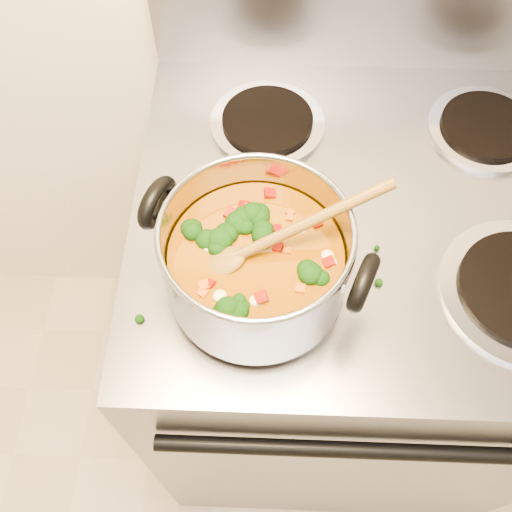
{
  "coord_description": "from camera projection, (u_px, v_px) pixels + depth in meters",
  "views": [
    {
      "loc": [
        -0.25,
        0.63,
        1.63
      ],
      "look_at": [
        -0.27,
        1.0,
        1.01
      ],
      "focal_mm": 40.0,
      "sensor_mm": 36.0,
      "label": 1
    }
  ],
  "objects": [
    {
      "name": "cooktop_crumbs",
      "position": [
        250.0,
        283.0,
        0.8
      ],
      "size": [
        0.31,
        0.12,
        0.01
      ],
      "color": "black",
      "rests_on": "electric_range"
    },
    {
      "name": "stockpot",
      "position": [
        256.0,
        261.0,
        0.74
      ],
      "size": [
        0.3,
        0.24,
        0.15
      ],
      "rotation": [
        0.0,
        0.0,
        -0.39
      ],
      "color": "#A6A7AE",
      "rests_on": "electric_range"
    },
    {
      "name": "wooden_spoon",
      "position": [
        265.0,
        243.0,
        0.71
      ],
      "size": [
        0.25,
        0.11,
        0.1
      ],
      "rotation": [
        0.0,
        0.0,
        0.34
      ],
      "color": "brown",
      "rests_on": "stockpot"
    },
    {
      "name": "electric_range",
      "position": [
        344.0,
        321.0,
        1.27
      ],
      "size": [
        0.77,
        0.7,
        1.08
      ],
      "color": "gray",
      "rests_on": "ground"
    }
  ]
}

